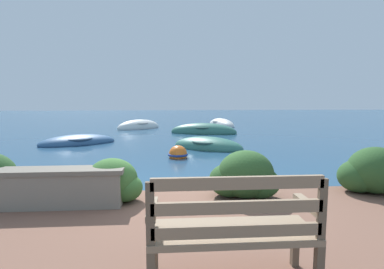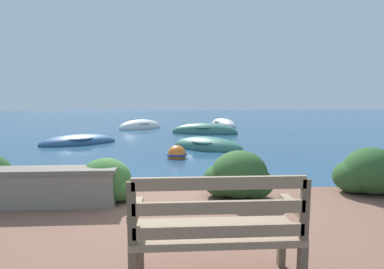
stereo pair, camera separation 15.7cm
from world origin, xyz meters
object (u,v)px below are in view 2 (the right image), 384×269
(rowboat_mid, at_px, (79,142))
(mooring_buoy, at_px, (177,154))
(park_bench, at_px, (216,228))
(rowboat_outer, at_px, (140,127))
(rowboat_nearest, at_px, (207,147))
(rowboat_distant, at_px, (223,125))
(rowboat_far, at_px, (204,132))

(rowboat_mid, height_order, mooring_buoy, mooring_buoy)
(park_bench, distance_m, rowboat_outer, 15.11)
(rowboat_nearest, bearing_deg, mooring_buoy, 88.34)
(rowboat_nearest, xyz_separation_m, rowboat_distant, (1.89, 8.29, 0.01))
(rowboat_outer, bearing_deg, mooring_buoy, 65.87)
(rowboat_outer, bearing_deg, rowboat_nearest, 76.18)
(park_bench, height_order, rowboat_mid, park_bench)
(rowboat_mid, distance_m, rowboat_distant, 9.56)
(park_bench, relative_size, mooring_buoy, 2.22)
(rowboat_nearest, relative_size, rowboat_distant, 0.90)
(rowboat_mid, bearing_deg, mooring_buoy, 112.72)
(rowboat_mid, bearing_deg, park_bench, 84.46)
(rowboat_nearest, bearing_deg, rowboat_far, -61.88)
(park_bench, height_order, mooring_buoy, park_bench)
(park_bench, height_order, rowboat_outer, park_bench)
(park_bench, bearing_deg, rowboat_mid, 117.92)
(rowboat_nearest, xyz_separation_m, mooring_buoy, (-1.06, -1.55, 0.03))
(rowboat_distant, bearing_deg, rowboat_nearest, -27.25)
(rowboat_far, bearing_deg, rowboat_mid, 46.28)
(park_bench, height_order, rowboat_distant, park_bench)
(rowboat_nearest, bearing_deg, rowboat_outer, -34.01)
(rowboat_mid, bearing_deg, rowboat_far, -177.87)
(park_bench, distance_m, rowboat_mid, 10.08)
(rowboat_mid, distance_m, mooring_buoy, 4.72)
(rowboat_outer, height_order, rowboat_distant, rowboat_outer)
(rowboat_nearest, distance_m, rowboat_outer, 7.70)
(rowboat_far, bearing_deg, mooring_buoy, 92.35)
(rowboat_mid, relative_size, mooring_buoy, 5.20)
(rowboat_far, distance_m, rowboat_outer, 4.31)
(rowboat_mid, relative_size, rowboat_outer, 1.10)
(rowboat_far, bearing_deg, rowboat_outer, -22.29)
(rowboat_outer, bearing_deg, park_bench, 61.39)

